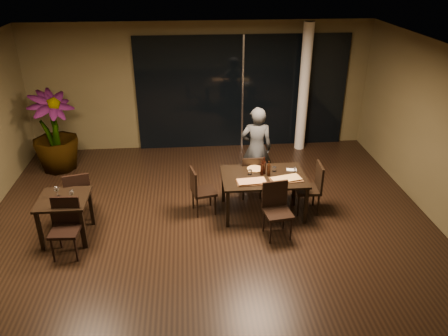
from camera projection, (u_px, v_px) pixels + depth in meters
ground at (211, 239)px, 7.36m from camera, size 8.00×8.00×0.00m
wall_back at (200, 86)px, 10.31m from camera, size 8.00×0.10×3.00m
ceiling at (209, 60)px, 6.02m from camera, size 8.00×8.00×0.04m
window_panel at (242, 93)px, 10.38m from camera, size 5.00×0.06×2.70m
column at (304, 89)px, 10.14m from camera, size 0.24×0.24×3.00m
main_table at (264, 180)px, 7.86m from camera, size 1.50×1.00×0.75m
side_table at (64, 205)px, 7.17m from camera, size 0.80×0.80×0.75m
chair_main_far at (251, 175)px, 8.41m from camera, size 0.43×0.43×0.90m
chair_main_near at (276, 206)px, 7.30m from camera, size 0.50×0.50×0.95m
chair_main_left at (199, 189)px, 7.92m from camera, size 0.49×0.49×0.89m
chair_main_right at (312, 185)px, 7.95m from camera, size 0.46×0.46×0.95m
chair_side_far at (78, 193)px, 7.70m from camera, size 0.53×0.53×0.95m
chair_side_near at (66, 224)px, 6.84m from camera, size 0.46×0.46×0.95m
diner at (256, 148)px, 8.65m from camera, size 0.61×0.44×1.71m
potted_plant at (54, 132)px, 9.38m from camera, size 1.36×1.36×1.76m
pizza_board_left at (252, 182)px, 7.59m from camera, size 0.53×0.28×0.01m
pizza_board_right at (286, 180)px, 7.67m from camera, size 0.60×0.36×0.01m
oblong_pizza_left at (252, 181)px, 7.58m from camera, size 0.49×0.26×0.02m
oblong_pizza_right at (286, 179)px, 7.67m from camera, size 0.53×0.34×0.02m
round_pizza at (255, 169)px, 8.05m from camera, size 0.28×0.28×0.01m
bottle_a at (262, 167)px, 7.80m from camera, size 0.06×0.06×0.29m
bottle_b at (269, 168)px, 7.78m from camera, size 0.06×0.06×0.28m
bottle_c at (264, 165)px, 7.83m from camera, size 0.07×0.07×0.32m
tumbler_left at (250, 172)px, 7.86m from camera, size 0.07×0.07×0.09m
tumbler_right at (274, 169)px, 7.97m from camera, size 0.07×0.07×0.09m
napkin_near at (295, 178)px, 7.73m from camera, size 0.18×0.11×0.01m
napkin_far at (292, 170)px, 8.02m from camera, size 0.20×0.14×0.01m
wine_glass_a at (57, 192)px, 7.11m from camera, size 0.08×0.08×0.18m
wine_glass_b at (72, 195)px, 7.04m from camera, size 0.07×0.07×0.16m
side_napkin at (61, 203)px, 6.97m from camera, size 0.19×0.12×0.01m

